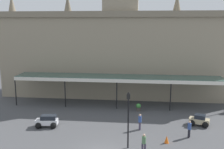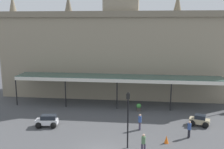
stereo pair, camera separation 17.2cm
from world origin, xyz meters
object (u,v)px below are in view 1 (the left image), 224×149
Objects in this scene: car_white_estate at (47,122)px; car_beige_sedan at (199,121)px; victorian_lamppost at (128,114)px; traffic_cone at (167,139)px; planter_by_canopy at (138,107)px; pedestrian_beside_cars at (144,142)px; pedestrian_near_entrance at (189,128)px; pedestrian_crossing_forecourt at (140,121)px.

car_beige_sedan is (15.88, 2.09, -0.06)m from car_white_estate.
victorian_lamppost is at bearing -23.79° from car_white_estate.
traffic_cone is (-3.84, -4.58, -0.15)m from car_beige_sedan.
planter_by_canopy is (9.43, 6.07, -0.07)m from car_white_estate.
pedestrian_beside_cars is 2.95m from traffic_cone.
pedestrian_near_entrance is 1.00× the size of pedestrian_beside_cars.
pedestrian_beside_cars is 0.33× the size of victorian_lamppost.
car_white_estate is 1.40× the size of pedestrian_crossing_forecourt.
pedestrian_near_entrance is 1.74× the size of planter_by_canopy.
traffic_cone is at bearing -147.70° from pedestrian_near_entrance.
planter_by_canopy is (-4.82, 7.17, -0.42)m from pedestrian_near_entrance.
car_beige_sedan is 3.59m from pedestrian_near_entrance.
traffic_cone is at bearing -129.94° from car_beige_sedan.
pedestrian_crossing_forecourt is 1.74× the size of planter_by_canopy.
victorian_lamppost is (-7.27, -5.88, 2.61)m from car_beige_sedan.
pedestrian_crossing_forecourt reaches higher than car_beige_sedan.
pedestrian_crossing_forecourt is 5.81m from planter_by_canopy.
pedestrian_crossing_forecourt is 4.74m from victorian_lamppost.
pedestrian_beside_cars is at bearing -141.58° from pedestrian_near_entrance.
car_white_estate is 16.01m from car_beige_sedan.
traffic_cone is (12.04, -2.49, -0.21)m from car_white_estate.
traffic_cone is 8.96m from planter_by_canopy.
pedestrian_near_entrance is (4.64, -1.38, 0.00)m from pedestrian_crossing_forecourt.
pedestrian_near_entrance is 2.68m from traffic_cone.
pedestrian_crossing_forecourt is 1.00× the size of pedestrian_near_entrance.
planter_by_canopy is (-0.19, 5.79, -0.42)m from pedestrian_crossing_forecourt.
traffic_cone is 0.74× the size of planter_by_canopy.
car_white_estate is at bearing -172.51° from car_beige_sedan.
pedestrian_beside_cars is 1.74× the size of planter_by_canopy.
pedestrian_near_entrance is at bearing 38.42° from pedestrian_beside_cars.
pedestrian_beside_cars is at bearing -85.92° from pedestrian_crossing_forecourt.
car_white_estate is at bearing 156.21° from victorian_lamppost.
victorian_lamppost reaches higher than pedestrian_near_entrance.
victorian_lamppost is at bearing -141.06° from car_beige_sedan.
pedestrian_near_entrance is at bearing -4.39° from car_white_estate.
pedestrian_near_entrance is 5.48m from pedestrian_beside_cars.
car_beige_sedan is at bearing 48.07° from pedestrian_beside_cars.
car_beige_sedan reaches higher than traffic_cone.
victorian_lamppost is at bearing 152.34° from pedestrian_beside_cars.
planter_by_canopy is (-2.61, 8.57, 0.14)m from traffic_cone.
pedestrian_near_entrance is at bearing 32.30° from traffic_cone.
pedestrian_near_entrance is at bearing -16.56° from pedestrian_crossing_forecourt.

